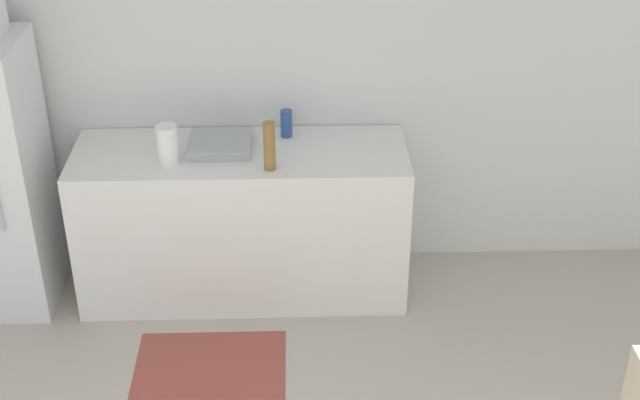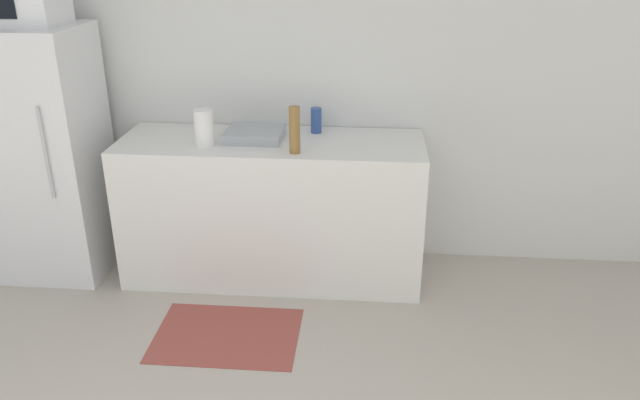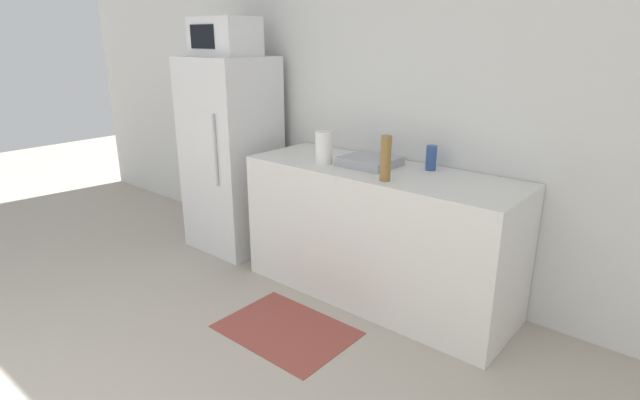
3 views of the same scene
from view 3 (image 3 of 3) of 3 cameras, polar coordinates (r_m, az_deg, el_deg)
The scene contains 9 objects.
wall_back at distance 3.63m, azimuth 8.63°, elevation 10.71°, with size 8.00×0.06×2.60m, color silver.
refrigerator at distance 4.28m, azimuth -10.06°, elevation 5.03°, with size 0.68×0.62×1.61m.
microwave at distance 4.17m, azimuth -10.83°, elevation 17.87°, with size 0.51×0.36×0.29m.
counter at distance 3.47m, azimuth 6.62°, elevation -3.88°, with size 1.90×0.66×0.93m, color silver.
sink_basin at distance 3.40m, azimuth 5.73°, elevation 4.44°, with size 0.35×0.33×0.06m, color #9EA3A8.
bottle_tall at distance 3.02m, azimuth 7.51°, elevation 4.74°, with size 0.07×0.07×0.28m, color olive.
bottle_short at distance 3.34m, azimuth 12.59°, elevation 4.72°, with size 0.07×0.07×0.16m, color #2D4C8C.
paper_towel_roll at distance 3.42m, azimuth 0.44°, elevation 6.00°, with size 0.12×0.12×0.22m, color white.
kitchen_rug at distance 3.25m, azimuth -3.86°, elevation -14.55°, with size 0.82×0.59×0.01m, color #99473D.
Camera 3 is at (1.89, 0.35, 1.76)m, focal length 28.00 mm.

